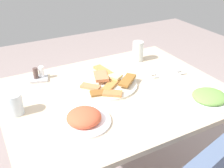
{
  "coord_description": "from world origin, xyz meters",
  "views": [
    {
      "loc": [
        0.56,
        1.01,
        1.43
      ],
      "look_at": [
        0.0,
        -0.03,
        0.77
      ],
      "focal_mm": 42.97,
      "sensor_mm": 36.0,
      "label": 1
    }
  ],
  "objects_px": {
    "salad_plate_greens": "(209,97)",
    "drinking_glass": "(15,104)",
    "pide_platter": "(108,83)",
    "salad_plate_rice": "(84,118)",
    "soda_can": "(138,51)",
    "paper_napkin": "(168,74)",
    "fork": "(166,72)",
    "condiment_caddy": "(39,76)",
    "dining_table": "(115,106)",
    "spoon": "(170,75)"
  },
  "relations": [
    {
      "from": "dining_table",
      "to": "condiment_caddy",
      "type": "bearing_deg",
      "value": -45.86
    },
    {
      "from": "dining_table",
      "to": "soda_can",
      "type": "bearing_deg",
      "value": -138.54
    },
    {
      "from": "salad_plate_rice",
      "to": "condiment_caddy",
      "type": "bearing_deg",
      "value": -82.21
    },
    {
      "from": "salad_plate_rice",
      "to": "fork",
      "type": "height_order",
      "value": "salad_plate_rice"
    },
    {
      "from": "pide_platter",
      "to": "salad_plate_greens",
      "type": "height_order",
      "value": "pide_platter"
    },
    {
      "from": "soda_can",
      "to": "fork",
      "type": "height_order",
      "value": "soda_can"
    },
    {
      "from": "drinking_glass",
      "to": "fork",
      "type": "distance_m",
      "value": 0.83
    },
    {
      "from": "pide_platter",
      "to": "fork",
      "type": "bearing_deg",
      "value": 175.14
    },
    {
      "from": "salad_plate_greens",
      "to": "salad_plate_rice",
      "type": "xyz_separation_m",
      "value": [
        0.59,
        -0.12,
        0.0
      ]
    },
    {
      "from": "dining_table",
      "to": "salad_plate_rice",
      "type": "relative_size",
      "value": 4.89
    },
    {
      "from": "soda_can",
      "to": "paper_napkin",
      "type": "distance_m",
      "value": 0.26
    },
    {
      "from": "salad_plate_greens",
      "to": "fork",
      "type": "distance_m",
      "value": 0.32
    },
    {
      "from": "fork",
      "to": "pide_platter",
      "type": "bearing_deg",
      "value": 8.38
    },
    {
      "from": "pide_platter",
      "to": "salad_plate_rice",
      "type": "height_order",
      "value": "salad_plate_rice"
    },
    {
      "from": "dining_table",
      "to": "fork",
      "type": "bearing_deg",
      "value": -173.04
    },
    {
      "from": "salad_plate_greens",
      "to": "spoon",
      "type": "bearing_deg",
      "value": -89.56
    },
    {
      "from": "pide_platter",
      "to": "salad_plate_rice",
      "type": "xyz_separation_m",
      "value": [
        0.23,
        0.23,
        0.01
      ]
    },
    {
      "from": "drinking_glass",
      "to": "salad_plate_rice",
      "type": "bearing_deg",
      "value": 139.66
    },
    {
      "from": "spoon",
      "to": "condiment_caddy",
      "type": "height_order",
      "value": "condiment_caddy"
    },
    {
      "from": "fork",
      "to": "spoon",
      "type": "bearing_deg",
      "value": 103.25
    },
    {
      "from": "pide_platter",
      "to": "salad_plate_rice",
      "type": "relative_size",
      "value": 1.48
    },
    {
      "from": "soda_can",
      "to": "condiment_caddy",
      "type": "distance_m",
      "value": 0.61
    },
    {
      "from": "drinking_glass",
      "to": "condiment_caddy",
      "type": "bearing_deg",
      "value": -122.76
    },
    {
      "from": "pide_platter",
      "to": "soda_can",
      "type": "xyz_separation_m",
      "value": [
        -0.31,
        -0.2,
        0.05
      ]
    },
    {
      "from": "pide_platter",
      "to": "fork",
      "type": "xyz_separation_m",
      "value": [
        -0.36,
        0.03,
        -0.01
      ]
    },
    {
      "from": "salad_plate_greens",
      "to": "salad_plate_rice",
      "type": "relative_size",
      "value": 1.04
    },
    {
      "from": "paper_napkin",
      "to": "spoon",
      "type": "distance_m",
      "value": 0.02
    },
    {
      "from": "salad_plate_rice",
      "to": "spoon",
      "type": "relative_size",
      "value": 1.17
    },
    {
      "from": "dining_table",
      "to": "soda_can",
      "type": "relative_size",
      "value": 9.04
    },
    {
      "from": "soda_can",
      "to": "condiment_caddy",
      "type": "xyz_separation_m",
      "value": [
        0.61,
        -0.04,
        -0.04
      ]
    },
    {
      "from": "paper_napkin",
      "to": "pide_platter",
      "type": "bearing_deg",
      "value": -7.71
    },
    {
      "from": "drinking_glass",
      "to": "paper_napkin",
      "type": "bearing_deg",
      "value": 178.85
    },
    {
      "from": "salad_plate_rice",
      "to": "dining_table",
      "type": "bearing_deg",
      "value": -145.96
    },
    {
      "from": "dining_table",
      "to": "condiment_caddy",
      "type": "relative_size",
      "value": 9.85
    },
    {
      "from": "pide_platter",
      "to": "salad_plate_greens",
      "type": "bearing_deg",
      "value": 135.51
    },
    {
      "from": "dining_table",
      "to": "salad_plate_rice",
      "type": "height_order",
      "value": "salad_plate_rice"
    },
    {
      "from": "spoon",
      "to": "fork",
      "type": "bearing_deg",
      "value": -77.39
    },
    {
      "from": "soda_can",
      "to": "paper_napkin",
      "type": "relative_size",
      "value": 0.99
    },
    {
      "from": "salad_plate_greens",
      "to": "drinking_glass",
      "type": "xyz_separation_m",
      "value": [
        0.83,
        -0.32,
        0.03
      ]
    },
    {
      "from": "fork",
      "to": "condiment_caddy",
      "type": "relative_size",
      "value": 1.61
    },
    {
      "from": "spoon",
      "to": "drinking_glass",
      "type": "bearing_deg",
      "value": 10.21
    },
    {
      "from": "pide_platter",
      "to": "spoon",
      "type": "distance_m",
      "value": 0.36
    },
    {
      "from": "condiment_caddy",
      "to": "salad_plate_greens",
      "type": "bearing_deg",
      "value": 137.97
    },
    {
      "from": "soda_can",
      "to": "pide_platter",
      "type": "bearing_deg",
      "value": 32.35
    },
    {
      "from": "drinking_glass",
      "to": "condiment_caddy",
      "type": "relative_size",
      "value": 0.87
    },
    {
      "from": "pide_platter",
      "to": "spoon",
      "type": "xyz_separation_m",
      "value": [
        -0.36,
        0.07,
        -0.01
      ]
    },
    {
      "from": "salad_plate_rice",
      "to": "soda_can",
      "type": "xyz_separation_m",
      "value": [
        -0.55,
        -0.43,
        0.04
      ]
    },
    {
      "from": "salad_plate_greens",
      "to": "paper_napkin",
      "type": "relative_size",
      "value": 1.9
    },
    {
      "from": "drinking_glass",
      "to": "condiment_caddy",
      "type": "xyz_separation_m",
      "value": [
        -0.17,
        -0.27,
        -0.03
      ]
    },
    {
      "from": "pide_platter",
      "to": "dining_table",
      "type": "bearing_deg",
      "value": 94.65
    }
  ]
}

